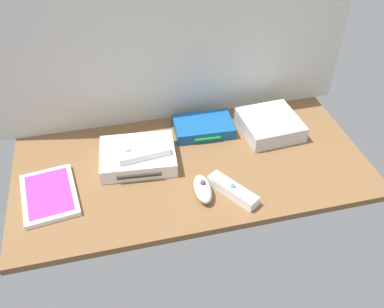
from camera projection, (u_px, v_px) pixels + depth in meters
ground_plane at (192, 167)px, 118.70cm from camera, size 100.00×48.00×2.00cm
back_wall at (171, 22)px, 115.02cm from camera, size 110.00×1.20×64.00cm
game_console at (138, 156)px, 117.42cm from camera, size 22.34×17.90×4.40cm
mini_computer at (270, 125)px, 127.97cm from camera, size 18.00×18.00×5.30cm
game_case at (49, 195)px, 108.11cm from camera, size 15.90×20.57×1.56cm
network_router at (203, 127)px, 128.74cm from camera, size 18.53×12.98×3.40cm
remote_wand at (233, 191)px, 108.20cm from camera, size 11.00×14.41×3.40cm
remote_nunchuk at (202, 189)px, 107.93cm from camera, size 4.68×10.12×5.10cm
remote_classic_pad at (142, 149)px, 114.80cm from camera, size 15.19×9.54×2.40cm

